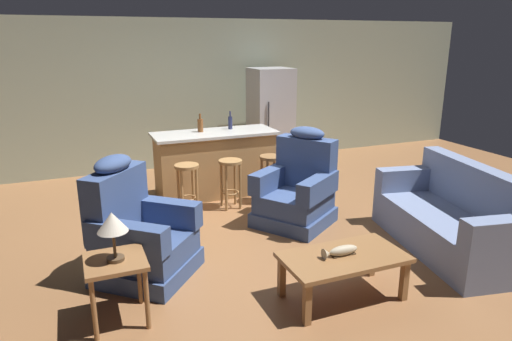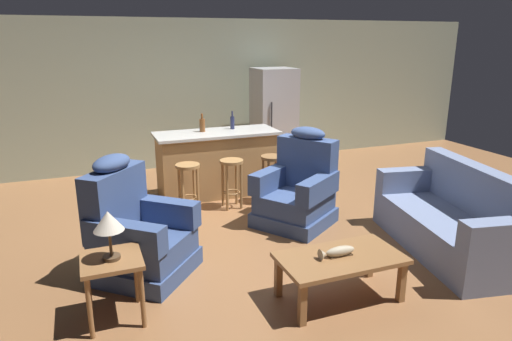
{
  "view_description": "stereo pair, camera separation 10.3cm",
  "coord_description": "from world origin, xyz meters",
  "px_view_note": "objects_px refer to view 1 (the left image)",
  "views": [
    {
      "loc": [
        -1.92,
        -4.92,
        2.27
      ],
      "look_at": [
        0.06,
        -0.1,
        0.75
      ],
      "focal_mm": 32.0,
      "sensor_mm": 36.0,
      "label": 1
    },
    {
      "loc": [
        -1.83,
        -4.95,
        2.27
      ],
      "look_at": [
        0.06,
        -0.1,
        0.75
      ],
      "focal_mm": 32.0,
      "sensor_mm": 36.0,
      "label": 2
    }
  ],
  "objects_px": {
    "table_lamp": "(112,224)",
    "bar_stool_right": "(271,170)",
    "bar_stool_left": "(187,180)",
    "bottle_short_amber": "(230,122)",
    "recliner_near_island": "(297,190)",
    "bar_stool_middle": "(231,175)",
    "coffee_table": "(343,261)",
    "recliner_near_lamp": "(138,235)",
    "end_table": "(116,270)",
    "kitchen_island": "(215,163)",
    "couch": "(453,220)",
    "fish_figurine": "(340,251)",
    "bottle_tall_green": "(200,125)",
    "refrigerator": "(271,118)"
  },
  "relations": [
    {
      "from": "recliner_near_lamp",
      "to": "table_lamp",
      "type": "bearing_deg",
      "value": -69.48
    },
    {
      "from": "table_lamp",
      "to": "kitchen_island",
      "type": "distance_m",
      "value": 3.3
    },
    {
      "from": "fish_figurine",
      "to": "recliner_near_lamp",
      "type": "distance_m",
      "value": 1.94
    },
    {
      "from": "coffee_table",
      "to": "end_table",
      "type": "relative_size",
      "value": 1.96
    },
    {
      "from": "end_table",
      "to": "recliner_near_island",
      "type": "bearing_deg",
      "value": 29.77
    },
    {
      "from": "table_lamp",
      "to": "bar_stool_right",
      "type": "xyz_separation_m",
      "value": [
        2.33,
        2.16,
        -0.4
      ]
    },
    {
      "from": "recliner_near_lamp",
      "to": "bar_stool_right",
      "type": "distance_m",
      "value": 2.49
    },
    {
      "from": "recliner_near_island",
      "to": "end_table",
      "type": "distance_m",
      "value": 2.69
    },
    {
      "from": "bar_stool_left",
      "to": "refrigerator",
      "type": "relative_size",
      "value": 0.39
    },
    {
      "from": "end_table",
      "to": "recliner_near_lamp",
      "type": "bearing_deg",
      "value": 68.94
    },
    {
      "from": "end_table",
      "to": "bottle_tall_green",
      "type": "relative_size",
      "value": 2.1
    },
    {
      "from": "coffee_table",
      "to": "fish_figurine",
      "type": "relative_size",
      "value": 3.24
    },
    {
      "from": "bottle_tall_green",
      "to": "couch",
      "type": "bearing_deg",
      "value": -54.4
    },
    {
      "from": "bottle_tall_green",
      "to": "recliner_near_lamp",
      "type": "bearing_deg",
      "value": -120.25
    },
    {
      "from": "bar_stool_left",
      "to": "bar_stool_middle",
      "type": "height_order",
      "value": "same"
    },
    {
      "from": "recliner_near_lamp",
      "to": "bottle_short_amber",
      "type": "distance_m",
      "value": 2.84
    },
    {
      "from": "couch",
      "to": "recliner_near_island",
      "type": "distance_m",
      "value": 1.82
    },
    {
      "from": "table_lamp",
      "to": "refrigerator",
      "type": "bearing_deg",
      "value": 51.83
    },
    {
      "from": "table_lamp",
      "to": "end_table",
      "type": "bearing_deg",
      "value": 102.38
    },
    {
      "from": "kitchen_island",
      "to": "recliner_near_island",
      "type": "bearing_deg",
      "value": -66.52
    },
    {
      "from": "bar_stool_left",
      "to": "bottle_short_amber",
      "type": "relative_size",
      "value": 2.52
    },
    {
      "from": "couch",
      "to": "bar_stool_middle",
      "type": "bearing_deg",
      "value": -38.41
    },
    {
      "from": "recliner_near_island",
      "to": "couch",
      "type": "bearing_deg",
      "value": 98.38
    },
    {
      "from": "coffee_table",
      "to": "bar_stool_right",
      "type": "bearing_deg",
      "value": 80.31
    },
    {
      "from": "recliner_near_island",
      "to": "coffee_table",
      "type": "bearing_deg",
      "value": 41.35
    },
    {
      "from": "bar_stool_right",
      "to": "recliner_near_island",
      "type": "bearing_deg",
      "value": -89.68
    },
    {
      "from": "table_lamp",
      "to": "kitchen_island",
      "type": "xyz_separation_m",
      "value": [
        1.71,
        2.79,
        -0.39
      ]
    },
    {
      "from": "fish_figurine",
      "to": "refrigerator",
      "type": "distance_m",
      "value": 4.57
    },
    {
      "from": "couch",
      "to": "bar_stool_right",
      "type": "distance_m",
      "value": 2.48
    },
    {
      "from": "bottle_tall_green",
      "to": "table_lamp",
      "type": "bearing_deg",
      "value": -117.83
    },
    {
      "from": "bar_stool_right",
      "to": "bottle_tall_green",
      "type": "height_order",
      "value": "bottle_tall_green"
    },
    {
      "from": "bar_stool_left",
      "to": "couch",
      "type": "bearing_deg",
      "value": -41.17
    },
    {
      "from": "coffee_table",
      "to": "bar_stool_right",
      "type": "xyz_separation_m",
      "value": [
        0.44,
        2.55,
        0.11
      ]
    },
    {
      "from": "bar_stool_left",
      "to": "bottle_tall_green",
      "type": "relative_size",
      "value": 2.55
    },
    {
      "from": "recliner_near_lamp",
      "to": "end_table",
      "type": "height_order",
      "value": "recliner_near_lamp"
    },
    {
      "from": "recliner_near_island",
      "to": "bar_stool_left",
      "type": "xyz_separation_m",
      "value": [
        -1.21,
        0.81,
        0.05
      ]
    },
    {
      "from": "fish_figurine",
      "to": "bottle_tall_green",
      "type": "relative_size",
      "value": 1.27
    },
    {
      "from": "kitchen_island",
      "to": "bottle_tall_green",
      "type": "relative_size",
      "value": 6.74
    },
    {
      "from": "recliner_near_lamp",
      "to": "refrigerator",
      "type": "height_order",
      "value": "refrigerator"
    },
    {
      "from": "fish_figurine",
      "to": "couch",
      "type": "height_order",
      "value": "couch"
    },
    {
      "from": "recliner_near_island",
      "to": "bar_stool_left",
      "type": "relative_size",
      "value": 1.76
    },
    {
      "from": "bar_stool_left",
      "to": "bottle_tall_green",
      "type": "distance_m",
      "value": 1.01
    },
    {
      "from": "fish_figurine",
      "to": "bar_stool_middle",
      "type": "distance_m",
      "value": 2.55
    },
    {
      "from": "kitchen_island",
      "to": "bar_stool_left",
      "type": "relative_size",
      "value": 2.65
    },
    {
      "from": "table_lamp",
      "to": "bar_stool_right",
      "type": "bearing_deg",
      "value": 42.89
    },
    {
      "from": "recliner_near_lamp",
      "to": "table_lamp",
      "type": "relative_size",
      "value": 2.93
    },
    {
      "from": "kitchen_island",
      "to": "refrigerator",
      "type": "relative_size",
      "value": 1.02
    },
    {
      "from": "fish_figurine",
      "to": "bar_stool_middle",
      "type": "relative_size",
      "value": 0.5
    },
    {
      "from": "recliner_near_lamp",
      "to": "recliner_near_island",
      "type": "xyz_separation_m",
      "value": [
        2.06,
        0.61,
        0.0
      ]
    },
    {
      "from": "end_table",
      "to": "kitchen_island",
      "type": "xyz_separation_m",
      "value": [
        1.71,
        2.78,
        0.02
      ]
    }
  ]
}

